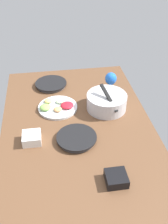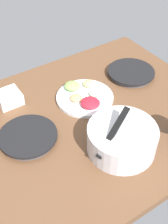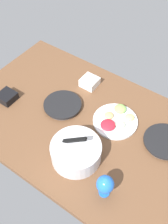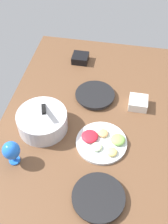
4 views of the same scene
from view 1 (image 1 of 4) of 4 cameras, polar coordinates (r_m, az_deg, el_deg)
The scene contains 8 objects.
ground_plane at distance 184.21cm, azimuth -1.50°, elevation -3.09°, with size 160.00×104.00×4.00cm, color brown.
dinner_plate_left at distance 225.19cm, azimuth -7.19°, elevation 6.05°, with size 26.46×26.46×3.06cm.
dinner_plate_right at distance 169.65cm, azimuth -1.62°, elevation -5.71°, with size 26.12×26.12×3.14cm.
mixing_bowl at distance 194.47cm, azimuth 4.95°, elevation 2.35°, with size 30.36×29.53×19.07cm.
fruit_platter at distance 197.19cm, azimuth -5.83°, elevation 1.15°, with size 29.41×29.41×5.07cm.
hurricane_glass_blue at distance 215.43cm, azimuth 5.85°, elevation 7.12°, with size 9.46×9.46×15.43cm.
square_bowl_white at distance 170.68cm, azimuth -11.31°, elevation -5.49°, with size 11.66×11.66×6.02cm.
square_bowl_black at distance 147.07cm, azimuth 7.03°, elevation -14.07°, with size 11.70×11.70×5.46cm.
Camera 1 is at (139.46, -16.43, 117.22)cm, focal length 42.01 mm.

